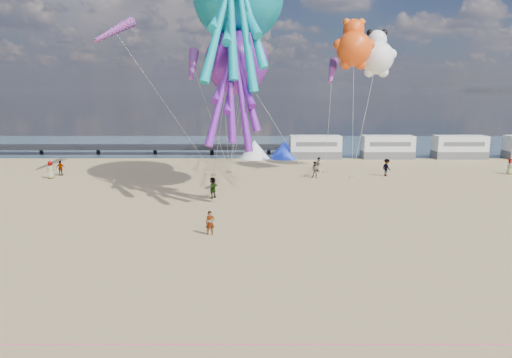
# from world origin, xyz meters

# --- Properties ---
(ground) EXTENTS (120.00, 120.00, 0.00)m
(ground) POSITION_xyz_m (0.00, 0.00, 0.00)
(ground) COLOR tan
(ground) RESTS_ON ground
(water) EXTENTS (120.00, 120.00, 0.00)m
(water) POSITION_xyz_m (0.00, 55.00, 0.02)
(water) COLOR #344F63
(water) RESTS_ON ground
(pier) EXTENTS (60.00, 3.00, 0.50)m
(pier) POSITION_xyz_m (-28.00, 44.00, 1.00)
(pier) COLOR black
(pier) RESTS_ON ground
(motorhome_0) EXTENTS (6.60, 2.50, 3.00)m
(motorhome_0) POSITION_xyz_m (6.00, 40.00, 1.50)
(motorhome_0) COLOR silver
(motorhome_0) RESTS_ON ground
(motorhome_1) EXTENTS (6.60, 2.50, 3.00)m
(motorhome_1) POSITION_xyz_m (15.50, 40.00, 1.50)
(motorhome_1) COLOR silver
(motorhome_1) RESTS_ON ground
(motorhome_2) EXTENTS (6.60, 2.50, 3.00)m
(motorhome_2) POSITION_xyz_m (25.00, 40.00, 1.50)
(motorhome_2) COLOR silver
(motorhome_2) RESTS_ON ground
(tent_white) EXTENTS (4.00, 4.00, 2.40)m
(tent_white) POSITION_xyz_m (-2.00, 40.00, 1.20)
(tent_white) COLOR white
(tent_white) RESTS_ON ground
(tent_blue) EXTENTS (4.00, 4.00, 2.40)m
(tent_blue) POSITION_xyz_m (2.00, 40.00, 1.20)
(tent_blue) COLOR #1933CC
(tent_blue) RESTS_ON ground
(rope_line) EXTENTS (34.00, 0.03, 0.03)m
(rope_line) POSITION_xyz_m (0.00, -5.00, 0.02)
(rope_line) COLOR #F2338C
(rope_line) RESTS_ON ground
(standing_person) EXTENTS (0.60, 0.45, 1.51)m
(standing_person) POSITION_xyz_m (-4.62, 7.49, 0.76)
(standing_person) COLOR tan
(standing_person) RESTS_ON ground
(beachgoer_0) EXTENTS (0.69, 0.56, 1.66)m
(beachgoer_0) POSITION_xyz_m (25.28, 28.29, 0.83)
(beachgoer_0) COLOR #7F6659
(beachgoer_0) RESTS_ON ground
(beachgoer_1) EXTENTS (1.00, 0.87, 1.72)m
(beachgoer_1) POSITION_xyz_m (4.23, 26.13, 0.86)
(beachgoer_1) COLOR #7F6659
(beachgoer_1) RESTS_ON ground
(beachgoer_2) EXTENTS (0.96, 1.07, 1.82)m
(beachgoer_2) POSITION_xyz_m (11.84, 27.28, 0.91)
(beachgoer_2) COLOR #7F6659
(beachgoer_2) RESTS_ON ground
(beachgoer_3) EXTENTS (1.02, 0.59, 1.57)m
(beachgoer_3) POSITION_xyz_m (-22.33, 27.59, 0.78)
(beachgoer_3) COLOR #7F6659
(beachgoer_3) RESTS_ON ground
(beachgoer_4) EXTENTS (0.92, 1.10, 1.76)m
(beachgoer_4) POSITION_xyz_m (-5.38, 17.34, 0.88)
(beachgoer_4) COLOR #7F6659
(beachgoer_4) RESTS_ON ground
(beachgoer_6) EXTENTS (0.77, 0.76, 1.79)m
(beachgoer_6) POSITION_xyz_m (-22.63, 25.92, 0.90)
(beachgoer_6) COLOR #7F6659
(beachgoer_6) RESTS_ON ground
(beachgoer_7) EXTENTS (0.53, 0.79, 1.59)m
(beachgoer_7) POSITION_xyz_m (5.16, 30.11, 0.79)
(beachgoer_7) COLOR #7F6659
(beachgoer_7) RESTS_ON ground
(sandbag_a) EXTENTS (0.50, 0.35, 0.22)m
(sandbag_a) POSITION_xyz_m (-6.21, 27.43, 0.11)
(sandbag_a) COLOR gray
(sandbag_a) RESTS_ON ground
(sandbag_b) EXTENTS (0.50, 0.35, 0.22)m
(sandbag_b) POSITION_xyz_m (3.48, 26.78, 0.11)
(sandbag_b) COLOR gray
(sandbag_b) RESTS_ON ground
(sandbag_c) EXTENTS (0.50, 0.35, 0.22)m
(sandbag_c) POSITION_xyz_m (8.00, 25.95, 0.11)
(sandbag_c) COLOR gray
(sandbag_c) RESTS_ON ground
(sandbag_d) EXTENTS (0.50, 0.35, 0.22)m
(sandbag_d) POSITION_xyz_m (5.78, 29.25, 0.11)
(sandbag_d) COLOR gray
(sandbag_d) RESTS_ON ground
(sandbag_e) EXTENTS (0.50, 0.35, 0.22)m
(sandbag_e) POSITION_xyz_m (-4.70, 29.23, 0.11)
(sandbag_e) COLOR gray
(sandbag_e) RESTS_ON ground
(kite_octopus_purple) EXTENTS (6.27, 11.17, 12.06)m
(kite_octopus_purple) POSITION_xyz_m (-3.45, 20.88, 11.18)
(kite_octopus_purple) COLOR #68199A
(kite_panda) EXTENTS (5.34, 5.20, 5.95)m
(kite_panda) POSITION_xyz_m (11.11, 30.47, 12.23)
(kite_panda) COLOR white
(kite_teddy_orange) EXTENTS (5.11, 4.93, 6.02)m
(kite_teddy_orange) POSITION_xyz_m (8.08, 27.92, 12.93)
(kite_teddy_orange) COLOR #FE4E10
(windsock_left) EXTENTS (2.67, 7.77, 7.70)m
(windsock_left) POSITION_xyz_m (-15.94, 27.88, 14.66)
(windsock_left) COLOR red
(windsock_mid) EXTENTS (2.19, 5.48, 5.39)m
(windsock_mid) POSITION_xyz_m (6.14, 29.07, 10.75)
(windsock_mid) COLOR red
(windsock_right) EXTENTS (1.24, 5.12, 5.07)m
(windsock_right) POSITION_xyz_m (-7.06, 19.35, 10.90)
(windsock_right) COLOR red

